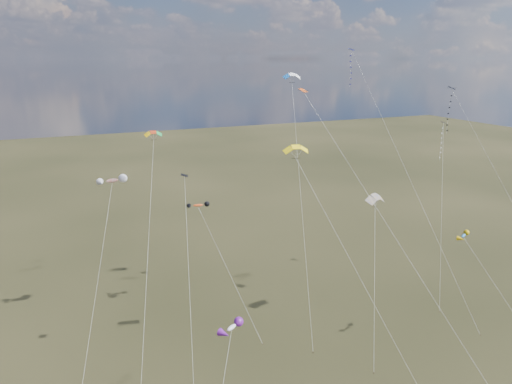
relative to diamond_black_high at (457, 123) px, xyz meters
name	(u,v)px	position (x,y,z in m)	size (l,w,h in m)	color
diamond_black_high	(457,123)	(0.00, 0.00, 0.00)	(12.48, 16.95, 31.84)	black
diamond_navy_tall	(360,87)	(-9.93, 8.04, 4.35)	(11.42, 18.12, 36.66)	#0B0C4B
diamond_black_mid	(188,249)	(-37.22, -1.35, -11.23)	(3.55, 12.89, 23.18)	black
diamond_navy_right	(441,148)	(7.00, 9.16, -5.53)	(8.50, 11.83, 25.83)	#11124D
diamond_orange_center	(357,176)	(-16.93, -2.16, -5.02)	(11.65, 26.43, 31.79)	#D34B13
parafoil_yellow	(297,148)	(-23.74, 0.12, -1.61)	(10.77, 14.28, 26.34)	yellow
parafoil_blue_white	(292,76)	(-17.30, 14.14, 5.78)	(6.35, 17.94, 33.77)	blue
parafoil_striped	(376,197)	(-10.94, 1.66, -9.41)	(8.41, 11.86, 18.59)	#EAA714
parafoil_tricolor	(153,134)	(-37.60, 12.62, -1.02)	(8.02, 20.75, 26.90)	#EFB30A
novelty_orange_black	(198,206)	(-31.63, 14.30, -11.82)	(5.81, 13.82, 15.89)	#D84618
novelty_white_purple	(232,328)	(-36.38, -12.52, -14.32)	(6.56, 7.77, 13.39)	silver
novelty_redwhite_stripe	(112,181)	(-42.78, 16.30, -7.54)	(8.36, 16.75, 20.37)	red
novelty_blue_yellow	(464,236)	(-4.30, -7.30, -12.72)	(7.79, 10.15, 14.98)	blue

